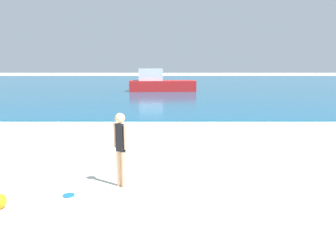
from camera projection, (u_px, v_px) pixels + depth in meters
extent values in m
cube|color=#14567F|center=(172.00, 84.00, 44.64)|extent=(160.00, 60.00, 0.06)
cylinder|color=#DDAD84|center=(125.00, 170.00, 7.05)|extent=(0.11, 0.11, 0.81)
cylinder|color=#DDAD84|center=(120.00, 168.00, 7.13)|extent=(0.11, 0.11, 0.81)
cube|color=black|center=(121.00, 138.00, 6.96)|extent=(0.22, 0.20, 0.60)
sphere|color=#DDAD84|center=(121.00, 118.00, 6.88)|extent=(0.22, 0.22, 0.22)
cylinder|color=#DDAD84|center=(126.00, 137.00, 6.87)|extent=(0.08, 0.08, 0.54)
cylinder|color=#DDAD84|center=(116.00, 135.00, 7.03)|extent=(0.08, 0.08, 0.54)
cylinder|color=blue|center=(69.00, 195.00, 6.65)|extent=(0.24, 0.24, 0.03)
cube|color=red|center=(163.00, 86.00, 31.69)|extent=(6.51, 2.45, 1.02)
cube|color=silver|center=(151.00, 75.00, 31.42)|extent=(2.39, 1.58, 1.15)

